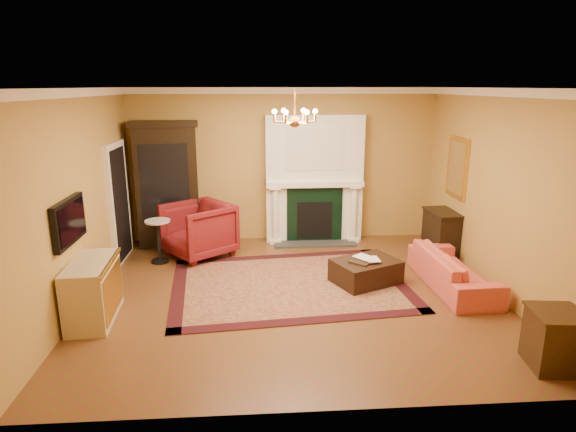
{
  "coord_description": "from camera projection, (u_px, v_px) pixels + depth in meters",
  "views": [
    {
      "loc": [
        -0.56,
        -6.69,
        3.03
      ],
      "look_at": [
        -0.07,
        0.3,
        1.13
      ],
      "focal_mm": 30.0,
      "sensor_mm": 36.0,
      "label": 1
    }
  ],
  "objects": [
    {
      "name": "floor",
      "position": [
        294.0,
        293.0,
        7.28
      ],
      "size": [
        6.0,
        5.5,
        0.02
      ],
      "primitive_type": "cube",
      "color": "brown",
      "rests_on": "ground"
    },
    {
      "name": "ceiling",
      "position": [
        295.0,
        87.0,
        6.49
      ],
      "size": [
        6.0,
        5.5,
        0.02
      ],
      "primitive_type": "cube",
      "color": "white",
      "rests_on": "wall_back"
    },
    {
      "name": "wall_back",
      "position": [
        283.0,
        165.0,
        9.54
      ],
      "size": [
        6.0,
        0.02,
        3.0
      ],
      "primitive_type": "cube",
      "color": "#B1923F",
      "rests_on": "floor"
    },
    {
      "name": "wall_front",
      "position": [
        320.0,
        266.0,
        4.23
      ],
      "size": [
        6.0,
        0.02,
        3.0
      ],
      "primitive_type": "cube",
      "color": "#B1923F",
      "rests_on": "floor"
    },
    {
      "name": "wall_left",
      "position": [
        79.0,
        200.0,
        6.68
      ],
      "size": [
        0.02,
        5.5,
        3.0
      ],
      "primitive_type": "cube",
      "color": "#B1923F",
      "rests_on": "floor"
    },
    {
      "name": "wall_right",
      "position": [
        498.0,
        193.0,
        7.08
      ],
      "size": [
        0.02,
        5.5,
        3.0
      ],
      "primitive_type": "cube",
      "color": "#B1923F",
      "rests_on": "floor"
    },
    {
      "name": "fireplace",
      "position": [
        314.0,
        182.0,
        9.48
      ],
      "size": [
        1.9,
        0.7,
        2.5
      ],
      "color": "white",
      "rests_on": "wall_back"
    },
    {
      "name": "crown_molding",
      "position": [
        290.0,
        92.0,
        7.43
      ],
      "size": [
        6.0,
        5.5,
        0.12
      ],
      "color": "white",
      "rests_on": "ceiling"
    },
    {
      "name": "doorway",
      "position": [
        119.0,
        203.0,
        8.44
      ],
      "size": [
        0.08,
        1.05,
        2.1
      ],
      "color": "silver",
      "rests_on": "wall_left"
    },
    {
      "name": "tv_panel",
      "position": [
        69.0,
        222.0,
        6.15
      ],
      "size": [
        0.09,
        0.95,
        0.58
      ],
      "color": "black",
      "rests_on": "wall_left"
    },
    {
      "name": "gilt_mirror",
      "position": [
        457.0,
        167.0,
        8.39
      ],
      "size": [
        0.06,
        0.76,
        1.05
      ],
      "color": "gold",
      "rests_on": "wall_right"
    },
    {
      "name": "chandelier",
      "position": [
        295.0,
        117.0,
        6.59
      ],
      "size": [
        0.63,
        0.55,
        0.53
      ],
      "color": "#C88737",
      "rests_on": "ceiling"
    },
    {
      "name": "oriental_rug",
      "position": [
        289.0,
        284.0,
        7.59
      ],
      "size": [
        3.87,
        3.06,
        0.01
      ],
      "primitive_type": "cube",
      "rotation": [
        0.0,
        0.0,
        0.1
      ],
      "color": "#480F11",
      "rests_on": "floor"
    },
    {
      "name": "china_cabinet",
      "position": [
        168.0,
        187.0,
        9.22
      ],
      "size": [
        1.2,
        0.65,
        2.3
      ],
      "primitive_type": "cube",
      "rotation": [
        0.0,
        0.0,
        0.12
      ],
      "color": "black",
      "rests_on": "floor"
    },
    {
      "name": "wingback_armchair",
      "position": [
        198.0,
        227.0,
        8.73
      ],
      "size": [
        1.43,
        1.44,
        1.09
      ],
      "primitive_type": "imported",
      "rotation": [
        0.0,
        0.0,
        -0.9
      ],
      "color": "maroon",
      "rests_on": "floor"
    },
    {
      "name": "pedestal_table",
      "position": [
        159.0,
        238.0,
        8.42
      ],
      "size": [
        0.43,
        0.43,
        0.78
      ],
      "color": "black",
      "rests_on": "floor"
    },
    {
      "name": "commode",
      "position": [
        93.0,
        291.0,
        6.36
      ],
      "size": [
        0.58,
        1.12,
        0.81
      ],
      "primitive_type": "cube",
      "rotation": [
        0.0,
        0.0,
        0.06
      ],
      "color": "#BEB48B",
      "rests_on": "floor"
    },
    {
      "name": "coral_sofa",
      "position": [
        454.0,
        264.0,
        7.4
      ],
      "size": [
        0.64,
        1.95,
        0.76
      ],
      "primitive_type": "imported",
      "rotation": [
        0.0,
        0.0,
        1.61
      ],
      "color": "#E95F4A",
      "rests_on": "floor"
    },
    {
      "name": "end_table",
      "position": [
        556.0,
        341.0,
        5.29
      ],
      "size": [
        0.6,
        0.6,
        0.63
      ],
      "primitive_type": "cube",
      "rotation": [
        0.0,
        0.0,
        -0.12
      ],
      "color": "#38210F",
      "rests_on": "floor"
    },
    {
      "name": "console_table",
      "position": [
        441.0,
        235.0,
        8.68
      ],
      "size": [
        0.49,
        0.78,
        0.84
      ],
      "primitive_type": "cube",
      "rotation": [
        0.0,
        0.0,
        0.08
      ],
      "color": "black",
      "rests_on": "floor"
    },
    {
      "name": "leather_ottoman",
      "position": [
        366.0,
        271.0,
        7.6
      ],
      "size": [
        1.18,
        1.05,
        0.36
      ],
      "primitive_type": "cube",
      "rotation": [
        0.0,
        0.0,
        0.43
      ],
      "color": "black",
      "rests_on": "oriental_rug"
    },
    {
      "name": "ottoman_tray",
      "position": [
        363.0,
        261.0,
        7.5
      ],
      "size": [
        0.51,
        0.51,
        0.03
      ],
      "primitive_type": "cube",
      "rotation": [
        0.0,
        0.0,
        0.84
      ],
      "color": "black",
      "rests_on": "leather_ottoman"
    },
    {
      "name": "book_a",
      "position": [
        360.0,
        251.0,
        7.44
      ],
      "size": [
        0.2,
        0.16,
        0.3
      ],
      "primitive_type": "imported",
      "rotation": [
        0.0,
        0.0,
        0.66
      ],
      "color": "gray",
      "rests_on": "ottoman_tray"
    },
    {
      "name": "book_b",
      "position": [
        367.0,
        252.0,
        7.44
      ],
      "size": [
        0.2,
        0.03,
        0.28
      ],
      "primitive_type": "imported",
      "rotation": [
        0.0,
        0.0,
        0.04
      ],
      "color": "gray",
      "rests_on": "ottoman_tray"
    },
    {
      "name": "topiary_left",
      "position": [
        286.0,
        170.0,
        9.34
      ],
      "size": [
        0.14,
        0.14,
        0.38
      ],
      "color": "gray",
      "rests_on": "fireplace"
    },
    {
      "name": "topiary_right",
      "position": [
        354.0,
        168.0,
        9.42
      ],
      "size": [
        0.16,
        0.16,
        0.42
      ],
      "color": "gray",
      "rests_on": "fireplace"
    }
  ]
}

